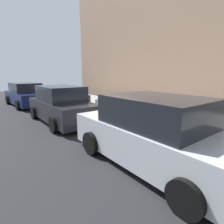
% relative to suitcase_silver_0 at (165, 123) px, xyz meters
% --- Properties ---
extents(ground_plane, '(40.00, 40.00, 0.00)m').
position_rel_suitcase_silver_0_xyz_m(ground_plane, '(2.95, 0.53, -0.44)').
color(ground_plane, black).
extents(sidewalk_curb, '(18.00, 5.00, 0.14)m').
position_rel_suitcase_silver_0_xyz_m(sidewalk_curb, '(2.95, -1.97, -0.37)').
color(sidewalk_curb, gray).
rests_on(sidewalk_curb, ground_plane).
extents(building_facade_sidewalk_side, '(24.00, 3.00, 13.54)m').
position_rel_suitcase_silver_0_xyz_m(building_facade_sidewalk_side, '(2.95, -7.05, 6.34)').
color(building_facade_sidewalk_side, '#9E7A60').
rests_on(building_facade_sidewalk_side, ground_plane).
extents(suitcase_silver_0, '(0.43, 0.25, 0.65)m').
position_rel_suitcase_silver_0_xyz_m(suitcase_silver_0, '(0.00, 0.00, 0.00)').
color(suitcase_silver_0, '#9EA0A8').
rests_on(suitcase_silver_0, sidewalk_curb).
extents(suitcase_red_1, '(0.44, 0.23, 0.97)m').
position_rel_suitcase_silver_0_xyz_m(suitcase_red_1, '(0.51, 0.07, 0.03)').
color(suitcase_red_1, red).
rests_on(suitcase_red_1, sidewalk_curb).
extents(suitcase_navy_2, '(0.43, 0.25, 0.71)m').
position_rel_suitcase_silver_0_xyz_m(suitcase_navy_2, '(1.02, 0.03, 0.03)').
color(suitcase_navy_2, navy).
rests_on(suitcase_navy_2, sidewalk_curb).
extents(suitcase_black_3, '(0.51, 0.24, 0.79)m').
position_rel_suitcase_silver_0_xyz_m(suitcase_black_3, '(1.56, -0.04, -0.01)').
color(suitcase_black_3, black).
rests_on(suitcase_black_3, sidewalk_curb).
extents(suitcase_teal_4, '(0.43, 0.20, 0.92)m').
position_rel_suitcase_silver_0_xyz_m(suitcase_teal_4, '(2.10, -0.05, 0.00)').
color(suitcase_teal_4, '#0F606B').
rests_on(suitcase_teal_4, sidewalk_curb).
extents(suitcase_maroon_5, '(0.39, 0.27, 0.84)m').
position_rel_suitcase_silver_0_xyz_m(suitcase_maroon_5, '(2.58, 0.08, -0.02)').
color(suitcase_maroon_5, maroon).
rests_on(suitcase_maroon_5, sidewalk_curb).
extents(suitcase_olive_6, '(0.42, 0.21, 1.08)m').
position_rel_suitcase_silver_0_xyz_m(suitcase_olive_6, '(3.06, 0.06, 0.09)').
color(suitcase_olive_6, '#59601E').
rests_on(suitcase_olive_6, sidewalk_curb).
extents(suitcase_silver_7, '(0.46, 0.29, 1.03)m').
position_rel_suitcase_silver_0_xyz_m(suitcase_silver_7, '(3.57, -0.06, 0.07)').
color(suitcase_silver_7, '#9EA0A8').
rests_on(suitcase_silver_7, sidewalk_curb).
extents(fire_hydrant, '(0.39, 0.21, 0.79)m').
position_rel_suitcase_silver_0_xyz_m(fire_hydrant, '(4.25, 0.00, 0.12)').
color(fire_hydrant, '#99999E').
rests_on(fire_hydrant, sidewalk_curb).
extents(bollard_post, '(0.13, 0.13, 0.91)m').
position_rel_suitcase_silver_0_xyz_m(bollard_post, '(4.76, 0.15, 0.16)').
color(bollard_post, '#333338').
rests_on(bollard_post, sidewalk_curb).
extents(parking_meter, '(0.12, 0.09, 1.27)m').
position_rel_suitcase_silver_0_xyz_m(parking_meter, '(-0.99, -0.25, 0.53)').
color(parking_meter, slate).
rests_on(parking_meter, sidewalk_curb).
extents(parked_car_silver_0, '(4.62, 2.29, 1.69)m').
position_rel_suitcase_silver_0_xyz_m(parked_car_silver_0, '(-1.05, 2.08, 0.35)').
color(parked_car_silver_0, '#B2B5BA').
rests_on(parked_car_silver_0, ground_plane).
extents(parked_car_charcoal_1, '(4.53, 2.12, 1.66)m').
position_rel_suitcase_silver_0_xyz_m(parked_car_charcoal_1, '(4.19, 2.08, 0.34)').
color(parked_car_charcoal_1, black).
rests_on(parked_car_charcoal_1, ground_plane).
extents(parked_car_navy_2, '(4.66, 2.00, 1.59)m').
position_rel_suitcase_silver_0_xyz_m(parked_car_navy_2, '(9.94, 2.08, 0.31)').
color(parked_car_navy_2, '#141E4C').
rests_on(parked_car_navy_2, ground_plane).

